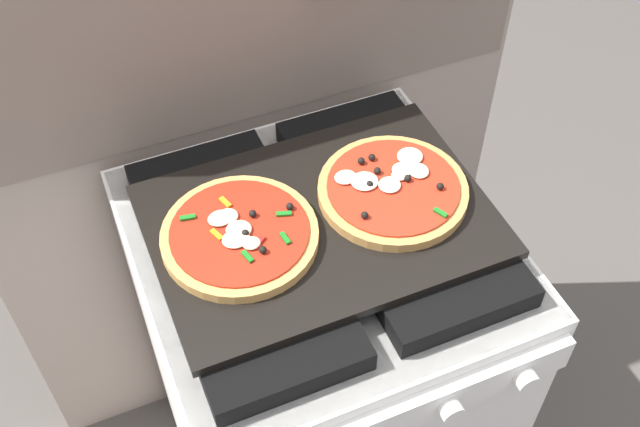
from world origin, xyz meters
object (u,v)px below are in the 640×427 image
object	(u,v)px
baking_tray	(320,221)
pizza_right	(392,188)
pizza_left	(240,235)
stove	(320,369)

from	to	relation	value
baking_tray	pizza_right	xyz separation A→B (m)	(0.13, 0.00, 0.02)
pizza_left	pizza_right	world-z (taller)	same
stove	pizza_left	bearing A→B (deg)	176.46
stove	baking_tray	bearing A→B (deg)	90.00
baking_tray	stove	bearing A→B (deg)	-90.00
stove	baking_tray	distance (m)	0.46
pizza_left	pizza_right	xyz separation A→B (m)	(0.26, -0.00, 0.00)
stove	pizza_left	world-z (taller)	pizza_left
stove	baking_tray	world-z (taller)	baking_tray
pizza_right	pizza_left	bearing A→B (deg)	179.46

